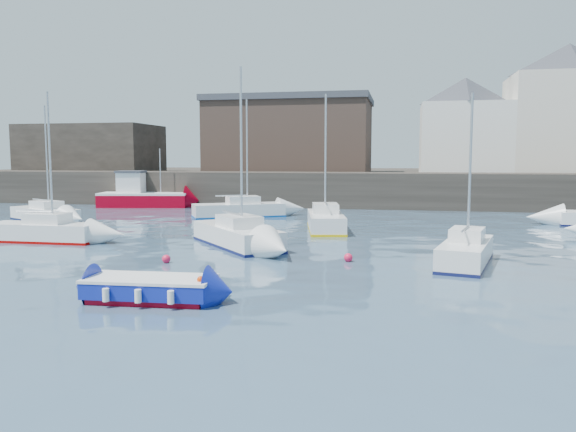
% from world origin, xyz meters
% --- Properties ---
extents(water, '(220.00, 220.00, 0.00)m').
position_xyz_m(water, '(0.00, 0.00, 0.00)').
color(water, '#2D4760').
rests_on(water, ground).
extents(quay_wall, '(90.00, 5.00, 3.00)m').
position_xyz_m(quay_wall, '(0.00, 35.00, 1.50)').
color(quay_wall, '#28231E').
rests_on(quay_wall, ground).
extents(land_strip, '(90.00, 32.00, 2.80)m').
position_xyz_m(land_strip, '(0.00, 53.00, 1.40)').
color(land_strip, '#28231E').
rests_on(land_strip, ground).
extents(bldg_east_a, '(13.36, 13.36, 11.80)m').
position_xyz_m(bldg_east_a, '(20.00, 42.00, 8.81)').
color(bldg_east_a, beige).
rests_on(bldg_east_a, land_strip).
extents(bldg_east_d, '(11.14, 11.14, 8.95)m').
position_xyz_m(bldg_east_d, '(11.00, 41.50, 7.36)').
color(bldg_east_d, white).
rests_on(bldg_east_d, land_strip).
extents(warehouse, '(16.40, 10.40, 7.60)m').
position_xyz_m(warehouse, '(-6.00, 43.00, 6.62)').
color(warehouse, '#3D2D26').
rests_on(warehouse, land_strip).
extents(bldg_west, '(14.00, 8.00, 5.00)m').
position_xyz_m(bldg_west, '(-28.00, 42.00, 5.30)').
color(bldg_west, '#353028').
rests_on(bldg_west, land_strip).
extents(blue_dinghy, '(3.92, 2.11, 0.73)m').
position_xyz_m(blue_dinghy, '(-2.00, 1.14, 0.41)').
color(blue_dinghy, '#940013').
rests_on(blue_dinghy, ground).
extents(fishing_boat, '(8.06, 4.22, 5.08)m').
position_xyz_m(fishing_boat, '(-17.06, 31.45, 0.98)').
color(fishing_boat, '#940013').
rests_on(fishing_boat, ground).
extents(sailboat_a, '(5.82, 1.91, 7.55)m').
position_xyz_m(sailboat_a, '(-12.64, 11.28, 0.53)').
color(sailboat_a, white).
rests_on(sailboat_a, ground).
extents(sailboat_b, '(5.84, 6.38, 8.46)m').
position_xyz_m(sailboat_b, '(-2.50, 11.81, 0.55)').
color(sailboat_b, white).
rests_on(sailboat_b, ground).
extents(sailboat_c, '(2.81, 5.44, 6.85)m').
position_xyz_m(sailboat_c, '(7.89, 9.09, 0.52)').
color(sailboat_c, white).
rests_on(sailboat_c, ground).
extents(sailboat_e, '(6.20, 4.49, 7.72)m').
position_xyz_m(sailboat_e, '(-18.39, 19.68, 0.50)').
color(sailboat_e, white).
rests_on(sailboat_e, ground).
extents(sailboat_f, '(3.14, 6.45, 8.04)m').
position_xyz_m(sailboat_f, '(0.91, 18.77, 0.57)').
color(sailboat_f, white).
rests_on(sailboat_f, ground).
extents(sailboat_h, '(6.75, 5.05, 8.45)m').
position_xyz_m(sailboat_h, '(-6.21, 24.84, 0.55)').
color(sailboat_h, white).
rests_on(sailboat_h, ground).
extents(buoy_near, '(0.35, 0.35, 0.35)m').
position_xyz_m(buoy_near, '(-4.07, 7.01, 0.00)').
color(buoy_near, '#E81A44').
rests_on(buoy_near, ground).
extents(buoy_mid, '(0.36, 0.36, 0.36)m').
position_xyz_m(buoy_mid, '(3.20, 8.77, 0.00)').
color(buoy_mid, '#E81A44').
rests_on(buoy_mid, ground).
extents(buoy_far, '(0.34, 0.34, 0.34)m').
position_xyz_m(buoy_far, '(-6.99, 19.73, 0.00)').
color(buoy_far, '#E81A44').
rests_on(buoy_far, ground).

